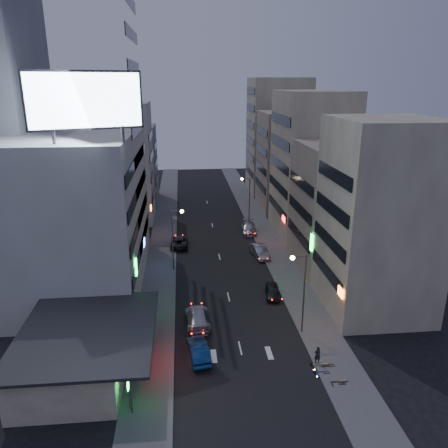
{
  "coord_description": "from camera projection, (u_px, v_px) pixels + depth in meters",
  "views": [
    {
      "loc": [
        -4.81,
        -30.15,
        23.28
      ],
      "look_at": [
        0.02,
        19.57,
        6.91
      ],
      "focal_mm": 35.0,
      "sensor_mm": 36.0,
      "label": 1
    }
  ],
  "objects": [
    {
      "name": "sidewalk_left",
      "position": [
        163.0,
        248.0,
        63.83
      ],
      "size": [
        4.0,
        120.0,
        0.12
      ],
      "primitive_type": "cube",
      "color": "#4C4C4F",
      "rests_on": "ground"
    },
    {
      "name": "ground",
      "position": [
        247.0,
        376.0,
        36.21
      ],
      "size": [
        180.0,
        180.0,
        0.0
      ],
      "primitive_type": "plane",
      "color": "black",
      "rests_on": "ground"
    },
    {
      "name": "road_car_blue",
      "position": [
        199.0,
        351.0,
        38.34
      ],
      "size": [
        2.09,
        4.67,
        1.49
      ],
      "primitive_type": "imported",
      "rotation": [
        0.0,
        0.0,
        3.26
      ],
      "color": "navy",
      "rests_on": "ground"
    },
    {
      "name": "food_court",
      "position": [
        78.0,
        351.0,
        36.21
      ],
      "size": [
        11.0,
        13.0,
        3.88
      ],
      "color": "beige",
      "rests_on": "ground"
    },
    {
      "name": "person",
      "position": [
        317.0,
        355.0,
        37.5
      ],
      "size": [
        0.62,
        0.45,
        1.57
      ],
      "primitive_type": "imported",
      "rotation": [
        0.0,
        0.0,
        3.28
      ],
      "color": "black",
      "rests_on": "sidewalk_right"
    },
    {
      "name": "scooter_blue",
      "position": [
        329.0,
        365.0,
        36.56
      ],
      "size": [
        0.58,
        1.66,
        1.01
      ],
      "primitive_type": null,
      "rotation": [
        0.0,
        0.0,
        1.59
      ],
      "color": "navy",
      "rests_on": "sidewalk_right"
    },
    {
      "name": "shophouse_mid",
      "position": [
        342.0,
        206.0,
        55.95
      ],
      "size": [
        11.0,
        12.0,
        16.0
      ],
      "primitive_type": "cube",
      "color": "tan",
      "rests_on": "ground"
    },
    {
      "name": "far_left_b",
      "position": [
        126.0,
        164.0,
        87.26
      ],
      "size": [
        12.0,
        10.0,
        15.0
      ],
      "primitive_type": "cube",
      "color": "gray",
      "rests_on": "ground"
    },
    {
      "name": "parked_car_right_mid",
      "position": [
        260.0,
        251.0,
        60.65
      ],
      "size": [
        2.34,
        5.03,
        1.6
      ],
      "primitive_type": "imported",
      "rotation": [
        0.0,
        0.0,
        0.14
      ],
      "color": "#A6AAAE",
      "rests_on": "ground"
    },
    {
      "name": "scooter_black_b",
      "position": [
        334.0,
        359.0,
        37.47
      ],
      "size": [
        0.7,
        1.65,
        0.98
      ],
      "primitive_type": null,
      "rotation": [
        0.0,
        0.0,
        1.68
      ],
      "color": "black",
      "rests_on": "sidewalk_right"
    },
    {
      "name": "parked_car_right_near",
      "position": [
        273.0,
        291.0,
        49.37
      ],
      "size": [
        2.04,
        4.05,
        1.32
      ],
      "primitive_type": "imported",
      "rotation": [
        0.0,
        0.0,
        -0.13
      ],
      "color": "#28272C",
      "rests_on": "ground"
    },
    {
      "name": "street_lamp_right_near",
      "position": [
        301.0,
        283.0,
        40.75
      ],
      "size": [
        1.6,
        0.44,
        8.02
      ],
      "color": "#595B60",
      "rests_on": "sidewalk_right"
    },
    {
      "name": "street_lamp_left",
      "position": [
        175.0,
        231.0,
        54.8
      ],
      "size": [
        1.6,
        0.44,
        8.02
      ],
      "color": "#595B60",
      "rests_on": "sidewalk_left"
    },
    {
      "name": "far_right_b",
      "position": [
        278.0,
        136.0,
        94.47
      ],
      "size": [
        12.0,
        12.0,
        24.0
      ],
      "primitive_type": "cube",
      "color": "beige",
      "rests_on": "ground"
    },
    {
      "name": "scooter_silver_a",
      "position": [
        345.0,
        373.0,
        35.55
      ],
      "size": [
        1.04,
        1.71,
        0.99
      ],
      "primitive_type": null,
      "rotation": [
        0.0,
        0.0,
        1.91
      ],
      "color": "#9EA0A6",
      "rests_on": "sidewalk_right"
    },
    {
      "name": "road_car_silver",
      "position": [
        197.0,
        317.0,
        43.64
      ],
      "size": [
        2.45,
        5.59,
        1.6
      ],
      "primitive_type": "imported",
      "rotation": [
        0.0,
        0.0,
        3.18
      ],
      "color": "#AEB2B6",
      "rests_on": "ground"
    },
    {
      "name": "sidewalk_right",
      "position": [
        270.0,
        244.0,
        65.3
      ],
      "size": [
        4.0,
        120.0,
        0.12
      ],
      "primitive_type": "cube",
      "color": "#4C4C4F",
      "rests_on": "ground"
    },
    {
      "name": "far_left_a",
      "position": [
        119.0,
        163.0,
        74.23
      ],
      "size": [
        11.0,
        10.0,
        20.0
      ],
      "primitive_type": "cube",
      "color": "beige",
      "rests_on": "ground"
    },
    {
      "name": "parked_car_left",
      "position": [
        179.0,
        242.0,
        64.44
      ],
      "size": [
        2.52,
        5.31,
        1.46
      ],
      "primitive_type": "imported",
      "rotation": [
        0.0,
        0.0,
        3.12
      ],
      "color": "#25262A",
      "rests_on": "ground"
    },
    {
      "name": "shophouse_far",
      "position": [
        311.0,
        165.0,
        67.26
      ],
      "size": [
        10.0,
        14.0,
        22.0
      ],
      "primitive_type": "cube",
      "color": "beige",
      "rests_on": "ground"
    },
    {
      "name": "scooter_silver_b",
      "position": [
        328.0,
        357.0,
        37.51
      ],
      "size": [
        0.71,
        1.97,
        1.2
      ],
      "primitive_type": null,
      "rotation": [
        0.0,
        0.0,
        1.6
      ],
      "color": "#999DA0",
      "rests_on": "sidewalk_right"
    },
    {
      "name": "far_right_a",
      "position": [
        290.0,
        161.0,
        82.12
      ],
      "size": [
        11.0,
        12.0,
        18.0
      ],
      "primitive_type": "cube",
      "color": "tan",
      "rests_on": "ground"
    },
    {
      "name": "street_lamp_right_far",
      "position": [
        247.0,
        194.0,
        72.91
      ],
      "size": [
        1.6,
        0.44,
        8.02
      ],
      "color": "#595B60",
      "rests_on": "sidewalk_right"
    },
    {
      "name": "shophouse_near",
      "position": [
        379.0,
        218.0,
        44.4
      ],
      "size": [
        10.0,
        11.0,
        20.0
      ],
      "primitive_type": "cube",
      "color": "beige",
      "rests_on": "ground"
    },
    {
      "name": "parked_car_right_far",
      "position": [
        249.0,
        228.0,
        70.15
      ],
      "size": [
        2.71,
        5.6,
        1.57
      ],
      "primitive_type": "imported",
      "rotation": [
        0.0,
        0.0,
        -0.1
      ],
      "color": "#ABADB3",
      "rests_on": "ground"
    },
    {
      "name": "scooter_black_a",
      "position": [
        345.0,
        376.0,
        35.24
      ],
      "size": [
        0.72,
        1.78,
        1.06
      ],
      "primitive_type": null,
      "rotation": [
        0.0,
        0.0,
        1.49
      ],
      "color": "black",
      "rests_on": "sidewalk_right"
    },
    {
      "name": "white_building",
      "position": [
        78.0,
        210.0,
        50.76
      ],
      "size": [
        14.0,
        24.0,
        18.0
      ],
      "primitive_type": "cube",
      "color": "beige",
      "rests_on": "ground"
    },
    {
      "name": "billboard",
      "position": [
        85.0,
        101.0,
        37.7
      ],
      "size": [
        9.52,
        3.75,
        6.2
      ],
      "rotation": [
        0.0,
        0.0,
        0.35
      ],
      "color": "#595B60",
      "rests_on": "white_building"
    }
  ]
}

